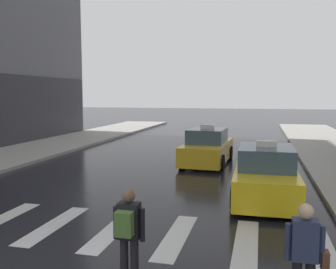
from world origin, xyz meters
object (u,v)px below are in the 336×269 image
at_px(taxi_second, 207,148).
at_px(pedestrian_with_handbag, 305,252).
at_px(taxi_lead, 265,175).
at_px(pedestrian_with_backpack, 128,230).

distance_m(taxi_second, pedestrian_with_handbag, 11.91).
bearing_deg(taxi_lead, pedestrian_with_handbag, -85.53).
xyz_separation_m(taxi_second, pedestrian_with_handbag, (3.02, -11.52, 0.21)).
height_order(taxi_lead, pedestrian_with_backpack, taxi_lead).
relative_size(taxi_lead, pedestrian_with_backpack, 2.76).
bearing_deg(pedestrian_with_handbag, taxi_second, 104.67).
distance_m(taxi_lead, taxi_second, 5.96).
bearing_deg(taxi_lead, taxi_second, 115.20).
relative_size(taxi_lead, taxi_second, 0.99).
xyz_separation_m(taxi_second, pedestrian_with_backpack, (0.28, -11.40, 0.25)).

